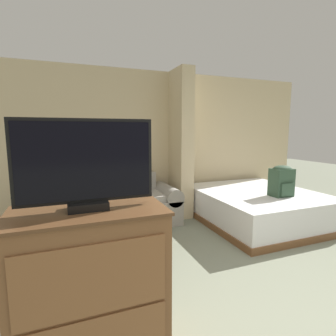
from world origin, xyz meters
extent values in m
cube|color=#CCB78E|center=(0.00, 3.61, 1.30)|extent=(6.29, 0.12, 2.60)
cube|color=#70644E|center=(0.00, 3.54, 0.03)|extent=(6.29, 0.02, 0.06)
cube|color=black|center=(-0.84, 3.53, 1.30)|extent=(0.50, 0.02, 0.36)
cube|color=gray|center=(-0.84, 3.52, 1.30)|extent=(0.43, 0.01, 0.29)
cube|color=#CCB78E|center=(0.33, 3.25, 1.30)|extent=(0.24, 0.61, 2.60)
cube|color=gray|center=(-0.84, 3.09, 0.20)|extent=(1.42, 0.84, 0.40)
cube|color=gray|center=(-0.84, 3.41, 0.60)|extent=(1.42, 0.20, 0.40)
cube|color=gray|center=(-1.68, 3.09, 0.20)|extent=(0.26, 0.84, 0.40)
cylinder|color=gray|center=(-1.68, 3.09, 0.46)|extent=(0.29, 0.84, 0.29)
cube|color=gray|center=(0.00, 3.09, 0.20)|extent=(0.26, 0.84, 0.40)
cylinder|color=gray|center=(0.00, 3.09, 0.46)|extent=(0.29, 0.84, 0.29)
cube|color=#A49F94|center=(-1.19, 3.04, 0.45)|extent=(0.69, 0.60, 0.10)
cube|color=#A49F94|center=(-0.48, 3.04, 0.45)|extent=(0.69, 0.60, 0.10)
cube|color=brown|center=(-0.81, 2.08, 0.43)|extent=(0.63, 0.51, 0.04)
cylinder|color=brown|center=(-1.09, 1.87, 0.20)|extent=(0.04, 0.04, 0.41)
cylinder|color=brown|center=(-0.53, 1.87, 0.20)|extent=(0.04, 0.04, 0.41)
cylinder|color=brown|center=(-1.09, 2.30, 0.20)|extent=(0.04, 0.04, 0.41)
cylinder|color=brown|center=(-0.53, 2.30, 0.20)|extent=(0.04, 0.04, 0.41)
cube|color=brown|center=(-1.92, 3.07, 0.51)|extent=(0.40, 0.40, 0.04)
cylinder|color=brown|center=(-2.09, 2.90, 0.25)|extent=(0.04, 0.04, 0.49)
cylinder|color=brown|center=(-1.75, 2.90, 0.25)|extent=(0.04, 0.04, 0.49)
cylinder|color=brown|center=(-2.09, 3.24, 0.25)|extent=(0.04, 0.04, 0.49)
cylinder|color=brown|center=(-1.75, 3.24, 0.25)|extent=(0.04, 0.04, 0.49)
cylinder|color=tan|center=(-1.92, 3.07, 0.59)|extent=(0.16, 0.16, 0.13)
cylinder|color=tan|center=(-1.92, 3.07, 0.68)|extent=(0.02, 0.02, 0.06)
cone|color=white|center=(-1.92, 3.07, 0.82)|extent=(0.29, 0.29, 0.20)
cube|color=brown|center=(-1.48, 0.59, 0.52)|extent=(0.92, 0.49, 1.03)
cube|color=#54351E|center=(-1.48, 0.59, 1.04)|extent=(0.95, 0.52, 0.02)
cube|color=brown|center=(-1.48, 0.34, 0.72)|extent=(0.82, 0.01, 0.41)
cube|color=black|center=(-1.48, 0.59, 1.08)|extent=(0.24, 0.16, 0.05)
cube|color=black|center=(-1.48, 0.59, 1.36)|extent=(0.82, 0.04, 0.51)
cube|color=black|center=(-1.48, 0.56, 1.36)|extent=(0.78, 0.01, 0.47)
cube|color=brown|center=(1.39, 2.44, 0.05)|extent=(1.87, 2.10, 0.10)
cube|color=white|center=(1.39, 2.44, 0.31)|extent=(1.83, 2.06, 0.42)
cube|color=white|center=(1.39, 3.25, 0.47)|extent=(1.71, 0.36, 0.10)
cube|color=#2D4733|center=(1.52, 2.05, 0.74)|extent=(0.33, 0.23, 0.43)
cube|color=#2D4733|center=(1.52, 1.92, 0.65)|extent=(0.25, 0.03, 0.19)
ellipsoid|color=#2D4733|center=(1.52, 2.05, 0.95)|extent=(0.31, 0.22, 0.10)
camera|label=1|loc=(-1.59, -1.06, 1.54)|focal=28.00mm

